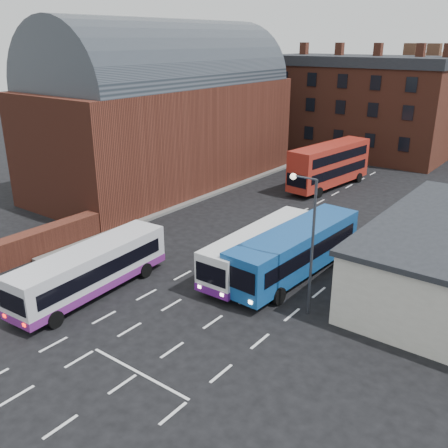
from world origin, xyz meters
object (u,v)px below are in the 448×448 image
Objects in this scene: bus_white_outbound at (91,268)px; bus_red_double at (329,165)px; bus_blue at (296,249)px; street_lamp at (308,233)px; bus_white_inbound at (261,247)px; pedestrian_beige at (5,291)px.

bus_white_outbound is 0.94× the size of bus_red_double.
bus_white_outbound is 28.92m from bus_red_double.
bus_red_double reaches higher than bus_blue.
bus_blue is (8.36, 9.24, 0.18)m from bus_white_outbound.
street_lamp is at bearing 23.37° from bus_white_outbound.
bus_red_double is 25.37m from street_lamp.
bus_white_outbound is 0.91× the size of bus_blue.
bus_blue is at bearing 44.06° from bus_white_outbound.
bus_white_inbound is at bearing 148.81° from street_lamp.
bus_white_inbound is 15.39m from pedestrian_beige.
bus_blue reaches higher than bus_white_inbound.
pedestrian_beige is at bearing 52.77° from bus_white_inbound.
bus_white_outbound is 12.71m from street_lamp.
bus_red_double is (-5.15, 20.39, 0.65)m from bus_white_inbound.
bus_white_outbound is at bearing -113.06° from pedestrian_beige.
pedestrian_beige is (-13.92, -9.45, -3.82)m from street_lamp.
bus_red_double is at bearing -66.65° from bus_blue.
bus_red_double is 1.45× the size of street_lamp.
pedestrian_beige is at bearing -131.31° from bus_white_outbound.
bus_white_outbound is at bearing 94.69° from bus_red_double.
street_lamp is (4.73, -2.86, 2.98)m from bus_white_inbound.
bus_white_inbound is 0.90× the size of bus_blue.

